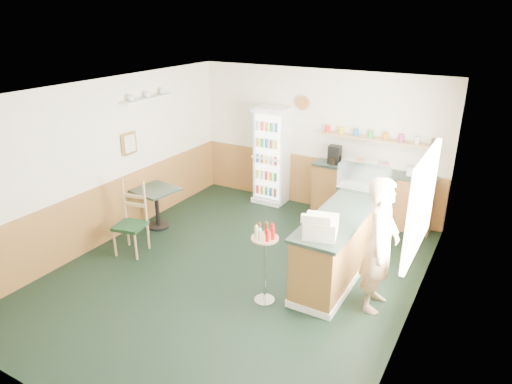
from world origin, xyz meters
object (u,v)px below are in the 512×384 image
Objects in this scene: drinks_fridge at (272,156)px; condiment_stand at (265,253)px; display_case at (364,177)px; cash_register at (321,227)px; cafe_table at (156,201)px; cafe_chair at (134,215)px; shopkeeper at (380,245)px.

drinks_fridge is 3.54m from condiment_stand.
display_case is at bearing -24.96° from drinks_fridge.
cafe_table is at bearing 153.83° from cash_register.
drinks_fridge is 3.12m from cafe_chair.
cash_register is (2.20, -2.83, 0.16)m from drinks_fridge.
cafe_chair is (-0.95, -2.96, -0.35)m from drinks_fridge.
shopkeeper is at bearing -65.02° from display_case.
cash_register is at bearing 111.79° from shopkeeper.
display_case is at bearing 23.47° from shopkeeper.
cafe_table is at bearing 159.44° from condiment_stand.
display_case is 3.74m from cafe_chair.
cash_register is 0.38× the size of condiment_stand.
drinks_fridge is at bearing 47.42° from shopkeeper.
cafe_table is at bearing 94.93° from cafe_chair.
cafe_chair is (-3.84, -0.43, -0.29)m from shopkeeper.
condiment_stand is (-1.32, -0.64, -0.17)m from shopkeeper.
cafe_table is 0.88m from cafe_chair.
shopkeeper is (2.90, -2.52, -0.06)m from drinks_fridge.
drinks_fridge is 2.48× the size of display_case.
cash_register is at bearing -9.88° from cafe_chair.
cash_register reaches higher than condiment_stand.
drinks_fridge is 1.07× the size of shopkeeper.
cash_register reaches higher than cafe_table.
condiment_stand is (-0.62, -0.34, -0.39)m from cash_register.
condiment_stand reaches higher than cafe_table.
shopkeeper is at bearing 25.82° from condiment_stand.
shopkeeper is (0.70, 0.30, -0.22)m from cash_register.
cash_register is 3.19m from cafe_chair.
cafe_chair is (0.26, -0.83, 0.10)m from cafe_table.
shopkeeper is (0.70, -1.50, -0.32)m from display_case.
display_case is 1.82× the size of cash_register.
condiment_stand is (1.57, -3.17, -0.23)m from drinks_fridge.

